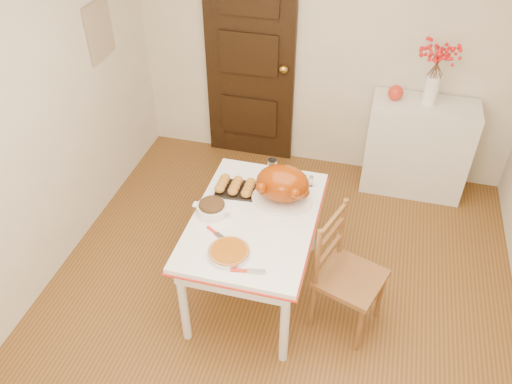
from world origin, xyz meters
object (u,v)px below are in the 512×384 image
(sideboard, at_px, (417,147))
(turkey_platter, at_px, (283,185))
(kitchen_table, at_px, (254,255))
(chair_oak, at_px, (351,276))
(pumpkin_pie, at_px, (229,251))

(sideboard, relative_size, turkey_platter, 2.07)
(sideboard, distance_m, kitchen_table, 1.94)
(sideboard, bearing_deg, turkey_platter, -124.65)
(sideboard, xyz_separation_m, kitchen_table, (-1.10, -1.60, -0.08))
(kitchen_table, bearing_deg, sideboard, 55.51)
(turkey_platter, bearing_deg, chair_oak, -35.97)
(sideboard, bearing_deg, pumpkin_pie, -120.35)
(pumpkin_pie, bearing_deg, kitchen_table, 80.90)
(sideboard, xyz_separation_m, pumpkin_pie, (-1.16, -1.98, 0.31))
(sideboard, distance_m, pumpkin_pie, 2.32)
(sideboard, xyz_separation_m, turkey_platter, (-0.96, -1.38, 0.42))
(kitchen_table, distance_m, chair_oak, 0.72)
(turkey_platter, bearing_deg, kitchen_table, -128.28)
(chair_oak, xyz_separation_m, turkey_platter, (-0.56, 0.34, 0.41))
(sideboard, distance_m, chair_oak, 1.76)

